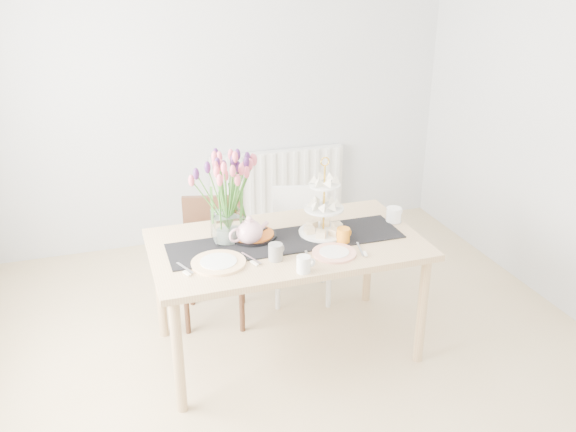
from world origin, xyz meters
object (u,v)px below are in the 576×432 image
object	(u,v)px
tulip_vase	(226,185)
plate_left	(219,263)
radiator	(278,183)
dining_table	(287,253)
mug_orange	(343,236)
mug_white	(304,264)
plate_right	(334,253)
chair_white	(301,235)
cream_jug	(394,215)
cake_stand	(324,215)
teapot	(249,232)
chair_brown	(214,250)
tart_tin	(253,236)
mug_grey	(276,252)

from	to	relation	value
tulip_vase	plate_left	size ratio (longest dim) A/B	2.12
radiator	dining_table	distance (m)	1.83
mug_orange	plate_left	bearing A→B (deg)	157.11
mug_white	plate_right	bearing A→B (deg)	24.93
radiator	tulip_vase	bearing A→B (deg)	-116.41
chair_white	cream_jug	distance (m)	0.81
tulip_vase	cream_jug	bearing A→B (deg)	-3.08
chair_white	cake_stand	distance (m)	0.76
cream_jug	radiator	bearing A→B (deg)	77.29
teapot	mug_orange	world-z (taller)	teapot
cake_stand	mug_orange	bearing A→B (deg)	-65.69
radiator	chair_brown	world-z (taller)	chair_brown
chair_white	radiator	bearing A→B (deg)	95.71
cake_stand	tart_tin	xyz separation A→B (m)	(-0.42, 0.08, -0.11)
tulip_vase	mug_grey	distance (m)	0.49
radiator	chair_white	size ratio (longest dim) A/B	1.52
radiator	chair_brown	size ratio (longest dim) A/B	1.45
cream_jug	chair_white	bearing A→B (deg)	103.58
mug_white	plate_right	size ratio (longest dim) A/B	0.36
dining_table	plate_left	size ratio (longest dim) A/B	5.29
chair_brown	tulip_vase	world-z (taller)	tulip_vase
chair_white	plate_left	size ratio (longest dim) A/B	2.61
mug_orange	dining_table	bearing A→B (deg)	133.26
chair_white	mug_grey	distance (m)	1.04
radiator	cream_jug	xyz separation A→B (m)	(0.25, -1.69, 0.35)
cream_jug	plate_right	bearing A→B (deg)	-171.16
mug_grey	chair_brown	bearing A→B (deg)	72.64
radiator	chair_white	bearing A→B (deg)	-98.58
radiator	tart_tin	world-z (taller)	tart_tin
chair_white	mug_orange	xyz separation A→B (m)	(-0.01, -0.78, 0.34)
mug_orange	plate_left	world-z (taller)	mug_orange
tulip_vase	cream_jug	size ratio (longest dim) A/B	6.69
dining_table	plate_left	world-z (taller)	plate_left
tart_tin	mug_grey	bearing A→B (deg)	-81.37
dining_table	teapot	world-z (taller)	teapot
radiator	teapot	xyz separation A→B (m)	(-0.70, -1.72, 0.38)
plate_left	plate_right	xyz separation A→B (m)	(0.65, -0.08, -0.00)
plate_left	mug_grey	bearing A→B (deg)	-8.81
teapot	cream_jug	bearing A→B (deg)	-12.98
mug_grey	plate_right	bearing A→B (deg)	-38.40
chair_brown	plate_left	world-z (taller)	chair_brown
chair_brown	teapot	distance (m)	0.64
teapot	cream_jug	distance (m)	0.95
cake_stand	mug_white	bearing A→B (deg)	-123.32
cake_stand	plate_left	world-z (taller)	cake_stand
chair_white	mug_grey	xyz separation A→B (m)	(-0.45, -0.87, 0.34)
chair_white	plate_right	xyz separation A→B (m)	(-0.11, -0.90, 0.30)
chair_white	teapot	xyz separation A→B (m)	(-0.54, -0.63, 0.37)
chair_brown	mug_orange	xyz separation A→B (m)	(0.65, -0.68, 0.32)
radiator	mug_orange	world-z (taller)	mug_orange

